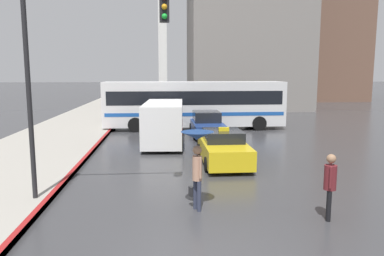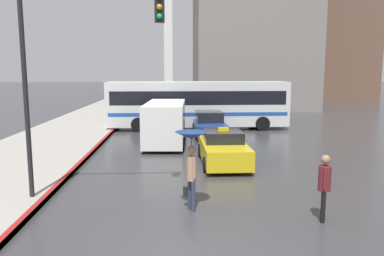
% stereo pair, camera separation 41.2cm
% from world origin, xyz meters
% --- Properties ---
extents(taxi, '(1.91, 4.33, 1.56)m').
position_xyz_m(taxi, '(1.82, 8.46, 0.66)').
color(taxi, gold).
rests_on(taxi, ground_plane).
extents(sedan_red, '(1.91, 4.53, 1.48)m').
position_xyz_m(sedan_red, '(1.96, 15.62, 0.67)').
color(sedan_red, navy).
rests_on(sedan_red, ground_plane).
extents(ambulance_van, '(2.32, 5.71, 2.26)m').
position_xyz_m(ambulance_van, '(-0.70, 13.06, 1.26)').
color(ambulance_van, white).
rests_on(ambulance_van, ground_plane).
extents(city_bus, '(12.25, 2.74, 3.24)m').
position_xyz_m(city_bus, '(1.42, 18.54, 1.80)').
color(city_bus, silver).
rests_on(city_bus, ground_plane).
extents(pedestrian_with_umbrella, '(0.92, 0.92, 2.25)m').
position_xyz_m(pedestrian_with_umbrella, '(0.18, 3.02, 1.75)').
color(pedestrian_with_umbrella, '#2D3347').
rests_on(pedestrian_with_umbrella, ground_plane).
extents(pedestrian_man, '(0.42, 0.46, 1.77)m').
position_xyz_m(pedestrian_man, '(3.57, 2.03, 1.06)').
color(pedestrian_man, black).
rests_on(pedestrian_man, ground_plane).
extents(traffic_light, '(4.10, 0.38, 6.38)m').
position_xyz_m(traffic_light, '(-3.03, 3.94, 4.43)').
color(traffic_light, black).
rests_on(traffic_light, ground_plane).
extents(building_tower_far, '(11.47, 11.43, 23.03)m').
position_xyz_m(building_tower_far, '(21.17, 46.11, 11.51)').
color(building_tower_far, brown).
rests_on(building_tower_far, ground_plane).
extents(monument_cross, '(8.73, 0.90, 19.85)m').
position_xyz_m(monument_cross, '(-0.67, 33.86, 11.26)').
color(monument_cross, white).
rests_on(monument_cross, ground_plane).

